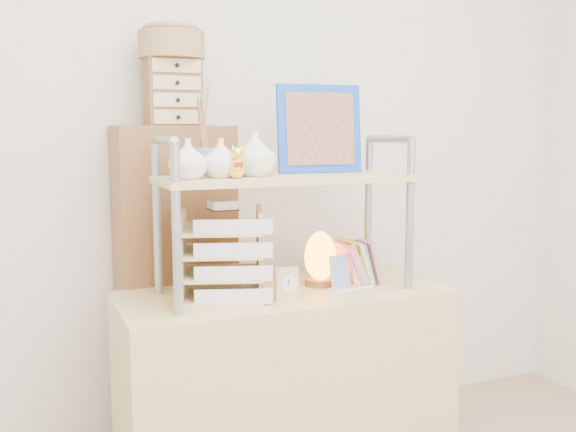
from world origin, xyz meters
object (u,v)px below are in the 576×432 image
letter_tray (223,259)px  cabinet (176,296)px  desk (285,389)px  salt_lamp (320,258)px

letter_tray → cabinet: bearing=102.5°
desk → cabinet: cabinet is taller
salt_lamp → cabinet: bearing=145.1°
desk → letter_tray: bearing=-179.0°
desk → salt_lamp: salt_lamp is taller
desk → cabinet: size_ratio=0.89×
desk → letter_tray: (-0.24, -0.00, 0.51)m
salt_lamp → letter_tray: bearing=-174.0°
letter_tray → salt_lamp: size_ratio=1.70×
desk → letter_tray: letter_tray is taller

